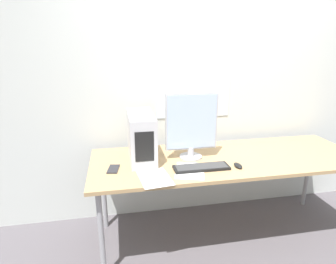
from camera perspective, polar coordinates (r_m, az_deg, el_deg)
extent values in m
cube|color=silver|center=(2.76, 8.54, 10.46)|extent=(8.00, 0.06, 2.70)
cube|color=silver|center=(2.66, 5.35, 14.44)|extent=(0.72, 0.01, 1.08)
cube|color=tan|center=(2.43, 11.98, -5.27)|extent=(2.27, 0.80, 0.03)
cylinder|color=#99999E|center=(2.18, -13.37, -19.91)|extent=(0.04, 0.04, 0.74)
cylinder|color=#99999E|center=(2.72, -12.89, -11.79)|extent=(0.04, 0.04, 0.74)
cylinder|color=#99999E|center=(3.34, 26.47, -7.52)|extent=(0.04, 0.04, 0.74)
cube|color=silver|center=(2.28, -5.44, -0.97)|extent=(0.20, 0.47, 0.38)
cube|color=black|center=(2.06, -4.79, -3.02)|extent=(0.14, 0.00, 0.23)
cylinder|color=#B7B7BC|center=(2.36, 4.62, -5.01)|extent=(0.19, 0.19, 0.02)
cylinder|color=#B7B7BC|center=(2.34, 4.64, -3.97)|extent=(0.06, 0.06, 0.08)
cube|color=#B7B7BC|center=(2.26, 4.80, 2.11)|extent=(0.43, 0.03, 0.46)
cube|color=silver|center=(2.25, 4.91, 2.00)|extent=(0.40, 0.00, 0.44)
cube|color=black|center=(2.16, 6.81, -7.19)|extent=(0.43, 0.13, 0.02)
cube|color=#383838|center=(2.16, 6.82, -6.91)|extent=(0.39, 0.11, 0.00)
ellipsoid|color=black|center=(2.24, 13.95, -6.62)|extent=(0.05, 0.11, 0.02)
cube|color=#232328|center=(2.18, -11.03, -7.39)|extent=(0.10, 0.16, 0.01)
cube|color=white|center=(2.13, 4.45, -7.81)|extent=(0.29, 0.34, 0.00)
cube|color=white|center=(2.02, -2.72, -9.27)|extent=(0.24, 0.32, 0.00)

